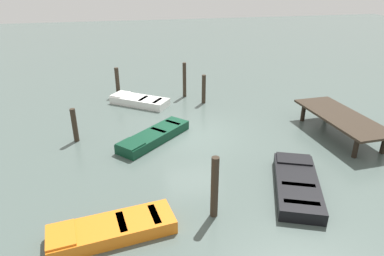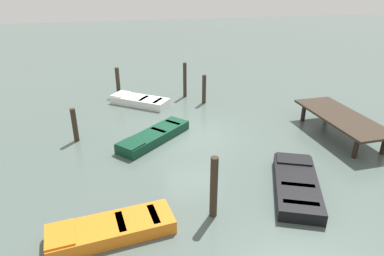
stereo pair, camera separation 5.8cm
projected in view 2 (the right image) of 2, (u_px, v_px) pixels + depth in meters
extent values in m
plane|color=#4C5B56|center=(192.00, 135.00, 15.45)|extent=(80.00, 80.00, 0.00)
cube|color=#33281E|center=(342.00, 117.00, 15.04)|extent=(4.82, 2.13, 0.10)
cylinder|color=black|center=(384.00, 144.00, 13.73)|extent=(0.20, 0.20, 0.85)
cylinder|color=black|center=(356.00, 148.00, 13.43)|extent=(0.20, 0.20, 0.85)
cylinder|color=black|center=(327.00, 110.00, 17.06)|extent=(0.20, 0.20, 0.85)
cylinder|color=black|center=(304.00, 113.00, 16.75)|extent=(0.20, 0.20, 0.85)
cube|color=#0C3823|center=(154.00, 136.00, 14.89)|extent=(3.25, 3.40, 0.40)
cube|color=maroon|center=(154.00, 133.00, 14.83)|extent=(2.71, 2.84, 0.04)
cube|color=#0C3823|center=(130.00, 144.00, 13.73)|extent=(1.23, 1.22, 0.06)
cube|color=maroon|center=(158.00, 130.00, 15.02)|extent=(0.72, 0.69, 0.04)
cube|color=maroon|center=(173.00, 123.00, 15.77)|extent=(0.72, 0.69, 0.04)
cube|color=orange|center=(112.00, 229.00, 9.54)|extent=(1.65, 3.55, 0.40)
cube|color=black|center=(111.00, 225.00, 9.49)|extent=(1.32, 3.01, 0.04)
cube|color=orange|center=(60.00, 234.00, 9.03)|extent=(1.13, 0.90, 0.06)
cube|color=black|center=(121.00, 222.00, 9.55)|extent=(0.91, 0.33, 0.04)
cube|color=black|center=(154.00, 214.00, 9.85)|extent=(0.91, 0.33, 0.04)
cube|color=black|center=(297.00, 185.00, 11.50)|extent=(3.77, 2.57, 0.40)
cube|color=gray|center=(297.00, 182.00, 11.44)|extent=(3.17, 2.10, 0.04)
cube|color=black|center=(294.00, 159.00, 12.63)|extent=(1.17, 1.43, 0.06)
cube|color=#776E5D|center=(298.00, 185.00, 11.19)|extent=(0.58, 1.06, 0.04)
cube|color=#776E5D|center=(301.00, 203.00, 10.32)|extent=(0.58, 1.06, 0.04)
cube|color=silver|center=(140.00, 101.00, 18.91)|extent=(2.79, 3.25, 0.40)
cube|color=#334772|center=(140.00, 99.00, 18.85)|extent=(2.31, 2.72, 0.04)
cube|color=silver|center=(121.00, 94.00, 19.28)|extent=(1.25, 1.17, 0.06)
cube|color=navy|center=(144.00, 98.00, 18.75)|extent=(0.85, 0.69, 0.04)
cube|color=navy|center=(158.00, 101.00, 18.42)|extent=(0.85, 0.69, 0.04)
cylinder|color=#33281E|center=(118.00, 82.00, 20.05)|extent=(0.23, 0.23, 1.65)
cylinder|color=#33281E|center=(75.00, 125.00, 14.65)|extent=(0.22, 0.22, 1.48)
cylinder|color=#33281E|center=(185.00, 80.00, 19.78)|extent=(0.20, 0.20, 2.00)
cylinder|color=#33281E|center=(204.00, 89.00, 18.89)|extent=(0.22, 0.22, 1.59)
cylinder|color=#33281E|center=(214.00, 187.00, 9.99)|extent=(0.23, 0.23, 1.99)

